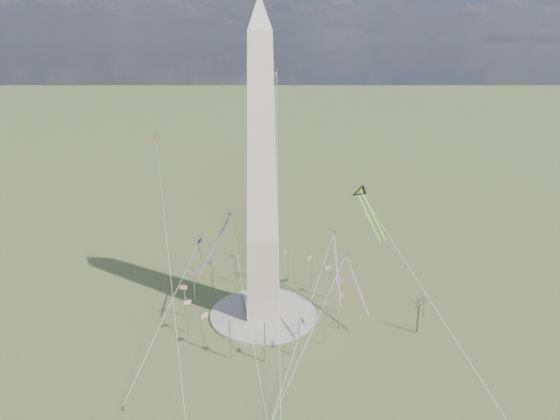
{
  "coord_description": "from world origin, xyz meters",
  "views": [
    {
      "loc": [
        -1.65,
        -148.3,
        88.69
      ],
      "look_at": [
        5.67,
        0.0,
        37.57
      ],
      "focal_mm": 32.0,
      "sensor_mm": 36.0,
      "label": 1
    }
  ],
  "objects_px": {
    "person_west": "(123,408)",
    "washington_monument": "(262,178)",
    "kite_delta_black": "(362,195)",
    "tree_near": "(419,306)"
  },
  "relations": [
    {
      "from": "tree_near",
      "to": "kite_delta_black",
      "type": "relative_size",
      "value": 0.76
    },
    {
      "from": "tree_near",
      "to": "kite_delta_black",
      "type": "distance_m",
      "value": 39.62
    },
    {
      "from": "tree_near",
      "to": "person_west",
      "type": "relative_size",
      "value": 9.17
    },
    {
      "from": "person_west",
      "to": "washington_monument",
      "type": "bearing_deg",
      "value": -118.68
    },
    {
      "from": "washington_monument",
      "to": "person_west",
      "type": "bearing_deg",
      "value": -129.22
    },
    {
      "from": "tree_near",
      "to": "kite_delta_black",
      "type": "xyz_separation_m",
      "value": [
        -15.42,
        20.66,
        30.08
      ]
    },
    {
      "from": "person_west",
      "to": "kite_delta_black",
      "type": "height_order",
      "value": "kite_delta_black"
    },
    {
      "from": "washington_monument",
      "to": "kite_delta_black",
      "type": "height_order",
      "value": "washington_monument"
    },
    {
      "from": "tree_near",
      "to": "person_west",
      "type": "xyz_separation_m",
      "value": [
        -84.61,
        -30.97,
        -9.0
      ]
    },
    {
      "from": "tree_near",
      "to": "washington_monument",
      "type": "bearing_deg",
      "value": 164.86
    }
  ]
}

